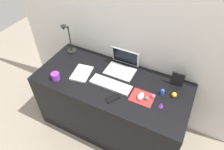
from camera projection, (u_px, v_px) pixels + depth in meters
ground_plane at (112, 123)px, 2.50m from camera, size 6.00×6.00×0.00m
back_wall at (127, 53)px, 2.18m from camera, size 2.76×0.05×1.67m
desk at (111, 105)px, 2.25m from camera, size 1.56×0.69×0.74m
laptop at (122, 65)px, 2.09m from camera, size 0.30×0.25×0.21m
keyboard at (111, 84)px, 1.95m from camera, size 0.41×0.13×0.02m
mousepad at (142, 97)px, 1.84m from camera, size 0.21×0.17×0.00m
mouse at (141, 96)px, 1.83m from camera, size 0.06×0.10×0.03m
cell_phone at (113, 98)px, 1.83m from camera, size 0.12×0.14×0.01m
desk_lamp at (68, 40)px, 2.21m from camera, size 0.11×0.16×0.38m
notebook_pad at (82, 73)px, 2.07m from camera, size 0.21×0.27×0.02m
picture_frame at (178, 79)px, 1.91m from camera, size 0.12×0.02×0.15m
coffee_mug at (56, 76)px, 1.99m from camera, size 0.08×0.08×0.08m
toy_figurine_teal at (146, 98)px, 1.81m from camera, size 0.03×0.03×0.04m
toy_figurine_purple at (161, 105)px, 1.75m from camera, size 0.04×0.04×0.05m
toy_figurine_blue at (162, 92)px, 1.85m from camera, size 0.04×0.04×0.06m
toy_figurine_red at (144, 95)px, 1.84m from camera, size 0.03×0.03×0.04m
toy_figurine_yellow at (174, 95)px, 1.83m from camera, size 0.05×0.05×0.05m
toy_figurine_pink at (153, 96)px, 1.82m from camera, size 0.04×0.04×0.04m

